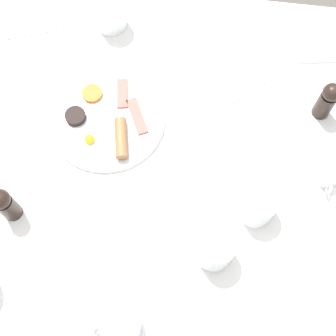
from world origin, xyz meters
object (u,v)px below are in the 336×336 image
object	(u,v)px
napkin_folded	(323,46)
creamer_jug	(329,174)
fork_by_plate	(33,33)
knife_by_plate	(246,92)
water_glass_tall	(258,205)
pepper_grinder	(327,100)
spoon_for_tea	(96,249)
salt_grinder	(5,204)
breakfast_plate	(107,119)
teacup_with_saucer_right	(121,327)
water_glass_short	(215,249)
wine_glass_spare	(110,12)

from	to	relation	value
napkin_folded	creamer_jug	bearing A→B (deg)	1.51
fork_by_plate	knife_by_plate	size ratio (longest dim) A/B	1.00
water_glass_tall	fork_by_plate	xyz separation A→B (m)	(-0.42, -0.62, -0.04)
pepper_grinder	spoon_for_tea	xyz separation A→B (m)	(0.41, -0.49, -0.06)
pepper_grinder	knife_by_plate	size ratio (longest dim) A/B	0.65
salt_grinder	napkin_folded	world-z (taller)	salt_grinder
napkin_folded	spoon_for_tea	xyz separation A→B (m)	(0.61, -0.49, -0.00)
breakfast_plate	knife_by_plate	bearing A→B (deg)	110.72
teacup_with_saucer_right	water_glass_tall	distance (m)	0.39
water_glass_short	creamer_jug	world-z (taller)	water_glass_short
water_glass_tall	spoon_for_tea	distance (m)	0.37
wine_glass_spare	knife_by_plate	bearing A→B (deg)	66.32
wine_glass_spare	pepper_grinder	distance (m)	0.60
water_glass_tall	wine_glass_spare	xyz separation A→B (m)	(-0.48, -0.42, 0.01)
creamer_jug	spoon_for_tea	distance (m)	0.56
knife_by_plate	fork_by_plate	bearing A→B (deg)	-100.62
pepper_grinder	wine_glass_spare	bearing A→B (deg)	-109.46
water_glass_tall	salt_grinder	size ratio (longest dim) A/B	0.74
water_glass_tall	napkin_folded	bearing A→B (deg)	162.37
salt_grinder	creamer_jug	bearing A→B (deg)	104.25
water_glass_tall	salt_grinder	distance (m)	0.55
teacup_with_saucer_right	napkin_folded	size ratio (longest dim) A/B	0.84
napkin_folded	teacup_with_saucer_right	bearing A→B (deg)	-28.08
wine_glass_spare	knife_by_plate	size ratio (longest dim) A/B	0.56
salt_grinder	breakfast_plate	bearing A→B (deg)	146.91
salt_grinder	napkin_folded	bearing A→B (deg)	128.40
water_glass_tall	spoon_for_tea	size ratio (longest dim) A/B	0.60
water_glass_short	creamer_jug	size ratio (longest dim) A/B	1.24
breakfast_plate	creamer_jug	bearing A→B (deg)	81.49
wine_glass_spare	teacup_with_saucer_right	bearing A→B (deg)	11.69
knife_by_plate	spoon_for_tea	xyz separation A→B (m)	(0.45, -0.30, 0.00)
wine_glass_spare	fork_by_plate	world-z (taller)	wine_glass_spare
creamer_jug	wine_glass_spare	bearing A→B (deg)	-122.84
fork_by_plate	water_glass_tall	bearing A→B (deg)	55.90
fork_by_plate	knife_by_plate	xyz separation A→B (m)	(0.11, 0.58, 0.00)
salt_grinder	fork_by_plate	xyz separation A→B (m)	(-0.50, -0.08, -0.06)
spoon_for_tea	pepper_grinder	bearing A→B (deg)	130.14
pepper_grinder	fork_by_plate	world-z (taller)	pepper_grinder
teacup_with_saucer_right	fork_by_plate	xyz separation A→B (m)	(-0.71, -0.36, -0.03)
breakfast_plate	fork_by_plate	world-z (taller)	breakfast_plate
water_glass_short	pepper_grinder	xyz separation A→B (m)	(-0.39, 0.23, 0.01)
pepper_grinder	napkin_folded	distance (m)	0.21
water_glass_short	napkin_folded	world-z (taller)	water_glass_short
napkin_folded	fork_by_plate	distance (m)	0.78
water_glass_tall	knife_by_plate	xyz separation A→B (m)	(-0.31, -0.04, -0.04)
teacup_with_saucer_right	pepper_grinder	distance (m)	0.70
pepper_grinder	knife_by_plate	xyz separation A→B (m)	(-0.03, -0.19, -0.06)
water_glass_short	spoon_for_tea	xyz separation A→B (m)	(0.02, -0.26, -0.05)
pepper_grinder	knife_by_plate	world-z (taller)	pepper_grinder
breakfast_plate	salt_grinder	distance (m)	0.32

